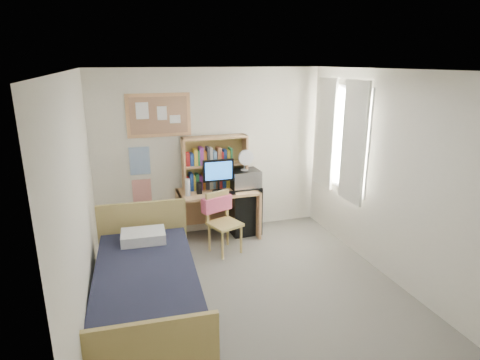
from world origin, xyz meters
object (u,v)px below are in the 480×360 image
object	(u,v)px
desk_chair	(225,224)
speaker_left	(199,188)
mini_fridge	(244,209)
bed	(147,296)
monitor	(218,176)
speaker_right	(237,185)
desk	(218,214)
desk_fan	(245,161)
bulletin_board	(159,115)
microwave	(244,178)

from	to	relation	value
desk_chair	speaker_left	bearing A→B (deg)	97.74
desk_chair	mini_fridge	distance (m)	0.78
bed	speaker_left	distance (m)	2.11
monitor	speaker_right	bearing A→B (deg)	0.00
desk	desk_fan	world-z (taller)	desk_fan
speaker_left	bulletin_board	bearing A→B (deg)	143.67
bulletin_board	desk_fan	size ratio (longest dim) A/B	3.16
desk	speaker_left	xyz separation A→B (m)	(-0.30, -0.06, 0.47)
bed	speaker_left	world-z (taller)	speaker_left
desk	desk_fan	xyz separation A→B (m)	(0.45, 0.05, 0.81)
desk_chair	speaker_left	distance (m)	0.69
desk	mini_fridge	size ratio (longest dim) A/B	1.56
microwave	desk_fan	size ratio (longest dim) A/B	1.51
bulletin_board	desk	world-z (taller)	bulletin_board
mini_fridge	monitor	world-z (taller)	monitor
monitor	microwave	xyz separation A→B (m)	(0.45, 0.11, -0.10)
desk_chair	microwave	world-z (taller)	microwave
bed	speaker_right	world-z (taller)	speaker_right
bulletin_board	desk_fan	xyz separation A→B (m)	(1.25, -0.26, -0.72)
bulletin_board	desk_fan	bearing A→B (deg)	-11.96
desk_chair	speaker_left	size ratio (longest dim) A/B	4.93
desk_chair	monitor	xyz separation A→B (m)	(0.04, 0.48, 0.57)
desk	bulletin_board	bearing A→B (deg)	158.98
mini_fridge	speaker_left	bearing A→B (deg)	-173.23
desk_chair	bed	size ratio (longest dim) A/B	0.41
speaker_left	bed	bearing A→B (deg)	-117.75
bed	monitor	distance (m)	2.31
bed	desk	bearing A→B (deg)	59.13
desk_chair	speaker_right	world-z (taller)	speaker_right
desk	microwave	world-z (taller)	microwave
mini_fridge	desk_fan	size ratio (longest dim) A/B	2.64
desk	desk_chair	size ratio (longest dim) A/B	1.38
desk_fan	bed	bearing A→B (deg)	-134.67
monitor	speaker_left	distance (m)	0.34
bed	microwave	world-z (taller)	microwave
desk	bed	world-z (taller)	desk
bulletin_board	mini_fridge	xyz separation A→B (m)	(1.25, -0.24, -1.53)
microwave	speaker_right	bearing A→B (deg)	-146.54
bed	desk_fan	size ratio (longest dim) A/B	7.23
desk_chair	bed	world-z (taller)	desk_chair
bed	speaker_left	bearing A→B (deg)	65.21
desk	monitor	xyz separation A→B (m)	(-0.00, -0.06, 0.64)
mini_fridge	microwave	distance (m)	0.52
desk_chair	speaker_left	xyz separation A→B (m)	(-0.26, 0.49, 0.41)
speaker_right	desk	bearing A→B (deg)	168.69
desk_chair	monitor	world-z (taller)	monitor
monitor	speaker_right	distance (m)	0.34
desk_chair	mini_fridge	size ratio (longest dim) A/B	1.13
desk_chair	microwave	xyz separation A→B (m)	(0.49, 0.59, 0.47)
monitor	speaker_left	xyz separation A→B (m)	(-0.30, 0.00, -0.16)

